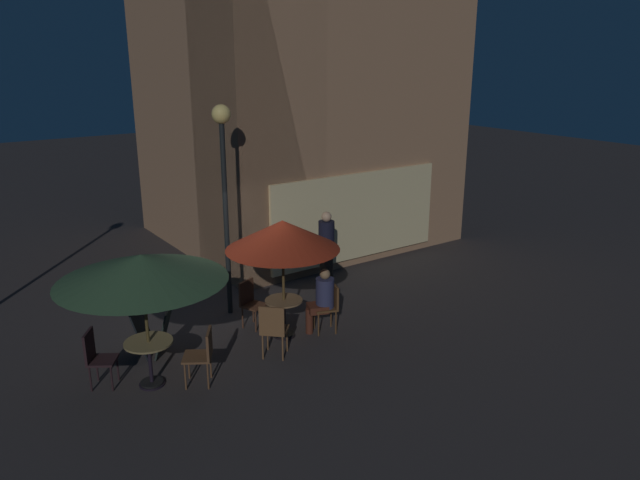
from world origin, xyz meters
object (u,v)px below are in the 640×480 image
(patron_standing_1, at_px, (326,250))
(cafe_chair_3, at_px, (203,352))
(patio_umbrella_1, at_px, (142,268))
(cafe_chair_4, at_px, (96,354))
(cafe_table_1, at_px, (149,353))
(menu_sandwich_board, at_px, (153,332))
(patron_seated_0, at_px, (322,297))
(cafe_table_0, at_px, (284,310))
(street_lamp_near_corner, at_px, (223,164))
(cafe_chair_0, at_px, (330,303))
(patio_umbrella_0, at_px, (283,235))
(cafe_chair_1, at_px, (250,300))
(cafe_chair_2, at_px, (273,327))

(patron_standing_1, bearing_deg, cafe_chair_3, -35.75)
(patio_umbrella_1, bearing_deg, cafe_chair_4, 146.86)
(cafe_table_1, bearing_deg, menu_sandwich_board, 66.58)
(patron_seated_0, bearing_deg, cafe_table_0, 0.00)
(street_lamp_near_corner, xyz_separation_m, cafe_chair_0, (1.14, -1.84, -2.46))
(cafe_table_0, distance_m, patio_umbrella_0, 1.44)
(cafe_chair_1, xyz_separation_m, cafe_chair_4, (-3.03, -0.56, 0.01))
(cafe_chair_4, bearing_deg, cafe_chair_2, 16.86)
(cafe_chair_3, height_order, cafe_chair_4, cafe_chair_4)
(cafe_chair_1, relative_size, cafe_chair_4, 0.97)
(patron_standing_1, bearing_deg, menu_sandwich_board, -53.70)
(street_lamp_near_corner, relative_size, patron_standing_1, 2.37)
(street_lamp_near_corner, xyz_separation_m, patron_standing_1, (2.40, 0.01, -2.14))
(menu_sandwich_board, xyz_separation_m, patron_seated_0, (2.90, -0.93, 0.27))
(patio_umbrella_1, bearing_deg, cafe_chair_1, 23.34)
(street_lamp_near_corner, distance_m, cafe_table_0, 2.96)
(cafe_table_1, bearing_deg, patron_seated_0, 0.34)
(street_lamp_near_corner, distance_m, cafe_chair_3, 3.71)
(cafe_chair_2, distance_m, patron_standing_1, 3.45)
(street_lamp_near_corner, xyz_separation_m, cafe_chair_2, (-0.27, -2.16, -2.44))
(patio_umbrella_0, relative_size, cafe_chair_4, 2.37)
(cafe_chair_4, distance_m, patron_seated_0, 4.03)
(menu_sandwich_board, distance_m, cafe_chair_3, 1.42)
(cafe_chair_4, bearing_deg, cafe_chair_0, 26.53)
(street_lamp_near_corner, bearing_deg, cafe_chair_0, -58.23)
(cafe_chair_3, bearing_deg, patron_seated_0, -137.85)
(cafe_chair_4, height_order, patron_seated_0, patron_seated_0)
(street_lamp_near_corner, relative_size, cafe_chair_4, 4.40)
(cafe_table_1, height_order, cafe_chair_2, cafe_chair_2)
(patio_umbrella_1, relative_size, patron_seated_0, 2.07)
(cafe_chair_2, relative_size, cafe_chair_4, 1.05)
(cafe_table_0, height_order, cafe_chair_2, cafe_chair_2)
(patio_umbrella_1, bearing_deg, cafe_chair_3, -32.15)
(cafe_chair_2, bearing_deg, cafe_chair_0, -33.29)
(cafe_chair_1, height_order, patron_seated_0, patron_seated_0)
(street_lamp_near_corner, xyz_separation_m, patio_umbrella_1, (-2.31, -1.81, -1.06))
(cafe_chair_2, bearing_deg, cafe_chair_4, 117.80)
(cafe_chair_0, relative_size, cafe_chair_2, 0.94)
(cafe_chair_1, relative_size, patron_seated_0, 0.73)
(street_lamp_near_corner, height_order, cafe_chair_3, street_lamp_near_corner)
(patio_umbrella_1, xyz_separation_m, cafe_chair_0, (3.45, -0.03, -1.40))
(cafe_table_0, bearing_deg, street_lamp_near_corner, 101.93)
(cafe_chair_0, relative_size, patron_standing_1, 0.53)
(cafe_table_1, xyz_separation_m, cafe_chair_0, (3.45, -0.03, 0.00))
(cafe_table_0, relative_size, cafe_chair_1, 0.80)
(patio_umbrella_0, distance_m, cafe_chair_4, 3.61)
(menu_sandwich_board, bearing_deg, patio_umbrella_1, -79.14)
(cafe_chair_0, distance_m, patron_standing_1, 2.26)
(patron_seated_0, bearing_deg, cafe_chair_2, 36.20)
(patron_seated_0, distance_m, patron_standing_1, 2.28)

